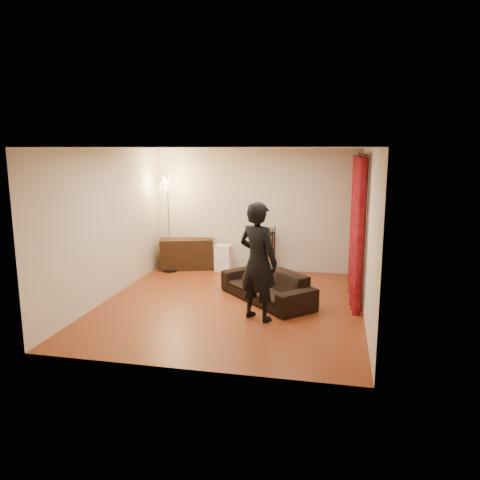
% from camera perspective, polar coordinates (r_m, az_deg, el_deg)
% --- Properties ---
extents(floor, '(5.00, 5.00, 0.00)m').
position_cam_1_polar(floor, '(8.26, -1.11, -7.87)').
color(floor, brown).
rests_on(floor, ground).
extents(ceiling, '(5.00, 5.00, 0.00)m').
position_cam_1_polar(ceiling, '(7.82, -1.19, 11.20)').
color(ceiling, white).
rests_on(ceiling, ground).
extents(wall_back, '(5.00, 0.00, 5.00)m').
position_cam_1_polar(wall_back, '(10.35, 1.95, 3.67)').
color(wall_back, beige).
rests_on(wall_back, ground).
extents(wall_front, '(5.00, 0.00, 5.00)m').
position_cam_1_polar(wall_front, '(5.57, -6.92, -2.85)').
color(wall_front, beige).
rests_on(wall_front, ground).
extents(wall_left, '(0.00, 5.00, 5.00)m').
position_cam_1_polar(wall_left, '(8.71, -15.75, 1.85)').
color(wall_left, beige).
rests_on(wall_left, ground).
extents(wall_right, '(0.00, 5.00, 5.00)m').
position_cam_1_polar(wall_right, '(7.75, 15.29, 0.77)').
color(wall_right, beige).
rests_on(wall_right, ground).
extents(curtain_rod, '(0.04, 2.65, 0.04)m').
position_cam_1_polar(curtain_rod, '(8.75, 14.62, 10.05)').
color(curtain_rod, black).
rests_on(curtain_rod, wall_right).
extents(curtain, '(0.22, 2.65, 2.55)m').
position_cam_1_polar(curtain, '(8.86, 14.08, 1.60)').
color(curtain, maroon).
rests_on(curtain, ground).
extents(sofa, '(1.91, 1.93, 0.57)m').
position_cam_1_polar(sofa, '(8.41, 3.27, -5.52)').
color(sofa, black).
rests_on(sofa, ground).
extents(person, '(0.82, 0.72, 1.89)m').
position_cam_1_polar(person, '(7.34, 2.20, -2.62)').
color(person, black).
rests_on(person, ground).
extents(media_cabinet, '(1.25, 0.75, 0.69)m').
position_cam_1_polar(media_cabinet, '(10.64, -6.50, -1.70)').
color(media_cabinet, '#311E0E').
rests_on(media_cabinet, ground).
extents(storage_boxes, '(0.39, 0.32, 0.59)m').
position_cam_1_polar(storage_boxes, '(10.40, -2.01, -2.20)').
color(storage_boxes, white).
rests_on(storage_boxes, ground).
extents(wire_shelf, '(0.49, 0.37, 1.02)m').
position_cam_1_polar(wire_shelf, '(10.25, 2.82, -1.18)').
color(wire_shelf, black).
rests_on(wire_shelf, ground).
extents(floor_lamp, '(0.43, 0.43, 2.12)m').
position_cam_1_polar(floor_lamp, '(10.34, -8.70, 1.92)').
color(floor_lamp, silver).
rests_on(floor_lamp, ground).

